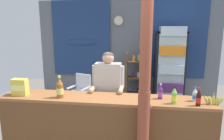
{
  "coord_description": "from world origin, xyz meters",
  "views": [
    {
      "loc": [
        0.35,
        -2.46,
        2.0
      ],
      "look_at": [
        -0.12,
        0.97,
        1.28
      ],
      "focal_mm": 33.15,
      "sensor_mm": 36.0,
      "label": 1
    }
  ],
  "objects_px": {
    "plastic_lawn_chair": "(81,90)",
    "soda_bottle_grape_soda": "(160,92)",
    "bottle_shelf_rack": "(136,79)",
    "soda_bottle_iced_tea": "(60,88)",
    "soda_bottle_water": "(195,95)",
    "banana_bunch": "(213,100)",
    "shopkeeper": "(108,87)",
    "snack_box_instant_noodle": "(20,87)",
    "soda_bottle_lime_soda": "(174,96)",
    "stall_counter": "(104,126)",
    "drink_fridge": "(169,66)",
    "timber_post": "(144,95)",
    "soda_bottle_cola": "(199,98)"
  },
  "relations": [
    {
      "from": "soda_bottle_water",
      "to": "banana_bunch",
      "type": "xyz_separation_m",
      "value": [
        0.21,
        -0.1,
        -0.03
      ]
    },
    {
      "from": "shopkeeper",
      "to": "soda_bottle_water",
      "type": "distance_m",
      "value": 1.35
    },
    {
      "from": "snack_box_instant_noodle",
      "to": "timber_post",
      "type": "bearing_deg",
      "value": -9.33
    },
    {
      "from": "stall_counter",
      "to": "soda_bottle_cola",
      "type": "xyz_separation_m",
      "value": [
        1.26,
        -0.05,
        0.5
      ]
    },
    {
      "from": "stall_counter",
      "to": "bottle_shelf_rack",
      "type": "bearing_deg",
      "value": 80.39
    },
    {
      "from": "soda_bottle_cola",
      "to": "banana_bunch",
      "type": "relative_size",
      "value": 0.91
    },
    {
      "from": "bottle_shelf_rack",
      "to": "snack_box_instant_noodle",
      "type": "bearing_deg",
      "value": -126.13
    },
    {
      "from": "stall_counter",
      "to": "soda_bottle_iced_tea",
      "type": "height_order",
      "value": "soda_bottle_iced_tea"
    },
    {
      "from": "banana_bunch",
      "to": "snack_box_instant_noodle",
      "type": "bearing_deg",
      "value": 179.59
    },
    {
      "from": "bottle_shelf_rack",
      "to": "shopkeeper",
      "type": "relative_size",
      "value": 0.86
    },
    {
      "from": "timber_post",
      "to": "soda_bottle_iced_tea",
      "type": "xyz_separation_m",
      "value": [
        -1.2,
        0.27,
        -0.05
      ]
    },
    {
      "from": "shopkeeper",
      "to": "soda_bottle_lime_soda",
      "type": "relative_size",
      "value": 6.45
    },
    {
      "from": "soda_bottle_water",
      "to": "shopkeeper",
      "type": "bearing_deg",
      "value": 161.74
    },
    {
      "from": "timber_post",
      "to": "drink_fridge",
      "type": "height_order",
      "value": "timber_post"
    },
    {
      "from": "timber_post",
      "to": "soda_bottle_grape_soda",
      "type": "bearing_deg",
      "value": 60.67
    },
    {
      "from": "soda_bottle_cola",
      "to": "banana_bunch",
      "type": "bearing_deg",
      "value": 19.15
    },
    {
      "from": "soda_bottle_water",
      "to": "soda_bottle_lime_soda",
      "type": "relative_size",
      "value": 0.83
    },
    {
      "from": "stall_counter",
      "to": "banana_bunch",
      "type": "bearing_deg",
      "value": 0.86
    },
    {
      "from": "soda_bottle_iced_tea",
      "to": "soda_bottle_cola",
      "type": "bearing_deg",
      "value": -1.92
    },
    {
      "from": "drink_fridge",
      "to": "soda_bottle_water",
      "type": "height_order",
      "value": "drink_fridge"
    },
    {
      "from": "soda_bottle_cola",
      "to": "plastic_lawn_chair",
      "type": "bearing_deg",
      "value": 137.11
    },
    {
      "from": "soda_bottle_grape_soda",
      "to": "soda_bottle_iced_tea",
      "type": "bearing_deg",
      "value": -174.24
    },
    {
      "from": "snack_box_instant_noodle",
      "to": "shopkeeper",
      "type": "bearing_deg",
      "value": 21.92
    },
    {
      "from": "banana_bunch",
      "to": "plastic_lawn_chair",
      "type": "bearing_deg",
      "value": 140.68
    },
    {
      "from": "soda_bottle_water",
      "to": "snack_box_instant_noodle",
      "type": "xyz_separation_m",
      "value": [
        -2.54,
        -0.09,
        0.04
      ]
    },
    {
      "from": "soda_bottle_iced_tea",
      "to": "soda_bottle_grape_soda",
      "type": "xyz_separation_m",
      "value": [
        1.44,
        0.15,
        -0.04
      ]
    },
    {
      "from": "plastic_lawn_chair",
      "to": "soda_bottle_water",
      "type": "height_order",
      "value": "soda_bottle_water"
    },
    {
      "from": "stall_counter",
      "to": "plastic_lawn_chair",
      "type": "height_order",
      "value": "stall_counter"
    },
    {
      "from": "soda_bottle_iced_tea",
      "to": "soda_bottle_lime_soda",
      "type": "distance_m",
      "value": 1.6
    },
    {
      "from": "soda_bottle_iced_tea",
      "to": "soda_bottle_water",
      "type": "relative_size",
      "value": 1.58
    },
    {
      "from": "soda_bottle_grape_soda",
      "to": "stall_counter",
      "type": "bearing_deg",
      "value": -168.6
    },
    {
      "from": "soda_bottle_iced_tea",
      "to": "soda_bottle_water",
      "type": "height_order",
      "value": "soda_bottle_iced_tea"
    },
    {
      "from": "plastic_lawn_chair",
      "to": "soda_bottle_cola",
      "type": "bearing_deg",
      "value": -42.89
    },
    {
      "from": "drink_fridge",
      "to": "soda_bottle_grape_soda",
      "type": "distance_m",
      "value": 2.01
    },
    {
      "from": "plastic_lawn_chair",
      "to": "soda_bottle_grape_soda",
      "type": "bearing_deg",
      "value": -46.64
    },
    {
      "from": "soda_bottle_water",
      "to": "banana_bunch",
      "type": "bearing_deg",
      "value": -26.74
    },
    {
      "from": "drink_fridge",
      "to": "soda_bottle_lime_soda",
      "type": "relative_size",
      "value": 8.11
    },
    {
      "from": "banana_bunch",
      "to": "soda_bottle_lime_soda",
      "type": "bearing_deg",
      "value": -176.17
    },
    {
      "from": "timber_post",
      "to": "soda_bottle_lime_soda",
      "type": "height_order",
      "value": "timber_post"
    },
    {
      "from": "timber_post",
      "to": "soda_bottle_cola",
      "type": "xyz_separation_m",
      "value": [
        0.7,
        0.21,
        -0.09
      ]
    },
    {
      "from": "soda_bottle_grape_soda",
      "to": "soda_bottle_water",
      "type": "bearing_deg",
      "value": -4.01
    },
    {
      "from": "bottle_shelf_rack",
      "to": "soda_bottle_iced_tea",
      "type": "distance_m",
      "value": 2.59
    },
    {
      "from": "bottle_shelf_rack",
      "to": "soda_bottle_iced_tea",
      "type": "height_order",
      "value": "bottle_shelf_rack"
    },
    {
      "from": "soda_bottle_cola",
      "to": "bottle_shelf_rack",
      "type": "bearing_deg",
      "value": 109.72
    },
    {
      "from": "timber_post",
      "to": "soda_bottle_iced_tea",
      "type": "relative_size",
      "value": 7.55
    },
    {
      "from": "timber_post",
      "to": "plastic_lawn_chair",
      "type": "relative_size",
      "value": 2.87
    },
    {
      "from": "bottle_shelf_rack",
      "to": "timber_post",
      "type": "bearing_deg",
      "value": -86.56
    },
    {
      "from": "stall_counter",
      "to": "drink_fridge",
      "type": "bearing_deg",
      "value": 61.19
    },
    {
      "from": "drink_fridge",
      "to": "bottle_shelf_rack",
      "type": "xyz_separation_m",
      "value": [
        -0.78,
        0.21,
        -0.38
      ]
    },
    {
      "from": "bottle_shelf_rack",
      "to": "soda_bottle_iced_tea",
      "type": "bearing_deg",
      "value": -114.17
    }
  ]
}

